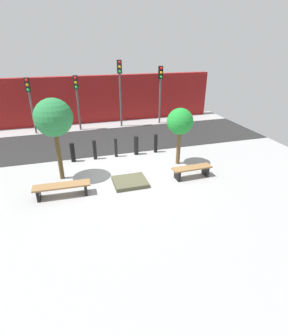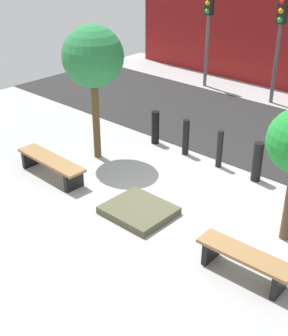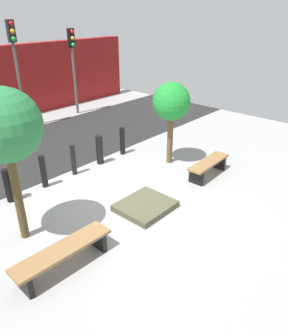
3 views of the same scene
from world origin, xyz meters
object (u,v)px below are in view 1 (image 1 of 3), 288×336
(bollard_left, at_px, (95,150))
(traffic_light_west, at_px, (29,96))
(bollard_right, at_px, (136,145))
(traffic_light_mid_west, at_px, (77,93))
(bollard_center, at_px, (116,148))
(traffic_light_east, at_px, (160,85))
(bollard_far_right, at_px, (156,143))
(traffic_light_mid_east, at_px, (120,82))
(tree_behind_left_bench, at_px, (54,118))
(planter_bed, at_px, (130,182))
(tree_behind_right_bench, at_px, (180,122))
(bollard_far_left, at_px, (73,153))
(bench_right, at_px, (192,170))
(bench_left, at_px, (62,188))

(bollard_left, relative_size, traffic_light_west, 0.29)
(bollard_right, distance_m, traffic_light_mid_west, 5.76)
(bollard_center, bearing_deg, traffic_light_east, 51.14)
(bollard_left, height_order, traffic_light_mid_west, traffic_light_mid_west)
(bollard_far_right, distance_m, traffic_light_mid_west, 6.24)
(bollard_left, height_order, bollard_center, same)
(bollard_center, xyz_separation_m, bollard_right, (1.01, 0.00, 0.00))
(bollard_far_right, distance_m, traffic_light_mid_east, 5.51)
(tree_behind_left_bench, distance_m, bollard_left, 2.99)
(bollard_far_right, xyz_separation_m, traffic_light_west, (-6.00, 4.94, 1.79))
(traffic_light_west, bearing_deg, traffic_light_mid_west, 0.00)
(planter_bed, height_order, tree_behind_right_bench, tree_behind_right_bench)
(planter_bed, relative_size, bollard_far_left, 1.46)
(traffic_light_mid_east, bearing_deg, bench_right, -81.30)
(bench_left, distance_m, bollard_far_right, 5.47)
(bollard_far_right, bearing_deg, bollard_right, 180.00)
(planter_bed, distance_m, bollard_left, 3.01)
(bench_right, height_order, traffic_light_mid_west, traffic_light_mid_west)
(bench_right, bearing_deg, traffic_light_west, 127.71)
(bench_left, height_order, traffic_light_mid_east, traffic_light_mid_east)
(bench_left, distance_m, traffic_light_west, 8.31)
(bollard_far_left, height_order, bollard_far_right, bollard_far_right)
(bench_left, bearing_deg, bollard_far_right, 35.08)
(bollard_far_left, bearing_deg, planter_bed, -54.31)
(bollard_far_left, relative_size, bollard_far_right, 0.95)
(tree_behind_left_bench, xyz_separation_m, traffic_light_east, (6.53, 6.53, 0.05))
(tree_behind_left_bench, bearing_deg, bollard_far_left, 71.59)
(bollard_far_left, bearing_deg, bench_left, -99.92)
(bollard_far_right, bearing_deg, tree_behind_left_bench, -160.88)
(bench_right, height_order, bollard_right, bollard_right)
(tree_behind_right_bench, relative_size, traffic_light_west, 0.78)
(bench_right, distance_m, planter_bed, 2.57)
(bench_left, relative_size, planter_bed, 1.55)
(bollard_left, distance_m, bollard_far_right, 3.03)
(bench_left, relative_size, bench_right, 1.21)
(bollard_center, height_order, traffic_light_mid_east, traffic_light_mid_east)
(bollard_far_left, bearing_deg, traffic_light_mid_west, 82.05)
(traffic_light_west, distance_m, traffic_light_east, 7.97)
(bollard_center, distance_m, bollard_right, 1.01)
(bollard_center, relative_size, traffic_light_mid_west, 0.28)
(traffic_light_mid_west, xyz_separation_m, traffic_light_east, (5.31, 0.00, 0.26))
(bollard_far_left, xyz_separation_m, bollard_far_right, (4.04, 0.00, 0.02))
(traffic_light_west, bearing_deg, bollard_far_left, -68.32)
(bollard_center, distance_m, traffic_light_mid_west, 5.43)
(bollard_right, distance_m, traffic_light_east, 6.13)
(bench_right, height_order, tree_behind_left_bench, tree_behind_left_bench)
(traffic_light_west, bearing_deg, tree_behind_left_bench, -77.57)
(tree_behind_right_bench, height_order, bollard_far_left, tree_behind_right_bench)
(bollard_left, xyz_separation_m, traffic_light_east, (4.99, 4.94, 2.08))
(bollard_left, xyz_separation_m, bollard_right, (2.02, 0.00, 0.00))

